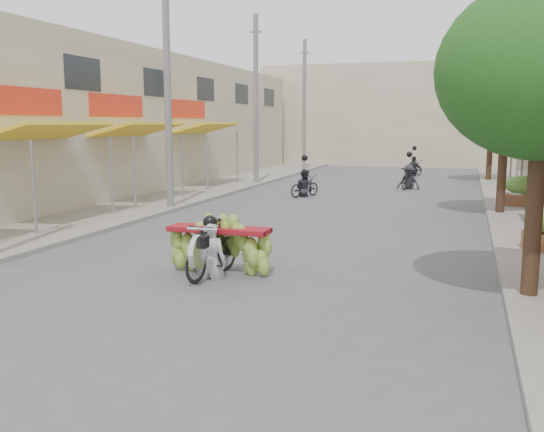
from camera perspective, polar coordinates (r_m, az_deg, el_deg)
The scene contains 16 objects.
ground at distance 8.50m, azimuth -14.23°, elevation -11.96°, with size 120.00×120.00×0.00m, color #55555A.
sidewalk_left at distance 24.64m, azimuth -9.64°, elevation 1.84°, with size 4.00×60.00×0.12m, color gray.
shophouse_row_left at distance 26.32m, azimuth -20.64°, elevation 8.26°, with size 9.77×40.00×6.00m.
far_building at distance 44.91m, azimuth 12.47°, elevation 9.21°, with size 20.00×6.00×7.00m, color #C2B799.
utility_pole_mid at distance 21.10m, azimuth -9.80°, elevation 11.49°, with size 0.60×0.24×8.00m.
utility_pole_far at distance 29.37m, azimuth -1.52°, elevation 10.80°, with size 0.60×0.24×8.00m.
utility_pole_back at distance 37.98m, azimuth 3.04°, elevation 10.32°, with size 0.60×0.24×8.00m.
street_tree_near at distance 10.79m, azimuth 24.19°, elevation 12.34°, with size 3.40×3.40×5.25m.
street_tree_mid at distance 20.75m, azimuth 21.19°, elevation 10.42°, with size 3.40×3.40×5.25m.
street_tree_far at distance 32.73m, azimuth 20.01°, elevation 9.65°, with size 3.40×3.40×5.25m.
produce_crate_far at distance 22.90m, azimuth 22.49°, elevation 2.43°, with size 1.20×0.88×1.16m.
banana_motorbike at distance 11.86m, azimuth -5.44°, elevation -2.35°, with size 2.20×1.97×2.05m.
pedestrian at distance 22.75m, azimuth 22.26°, elevation 3.29°, with size 1.00×0.69×1.88m.
bg_motorbike_a at distance 24.64m, azimuth 3.08°, elevation 3.58°, with size 1.18×1.62×1.95m.
bg_motorbike_b at distance 28.03m, azimuth 12.75°, elevation 4.16°, with size 1.16×1.83×1.95m.
bg_motorbike_c at distance 35.13m, azimuth 13.22°, elevation 4.97°, with size 1.22×1.70×1.95m.
Camera 1 is at (4.30, -6.71, 2.96)m, focal length 40.00 mm.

